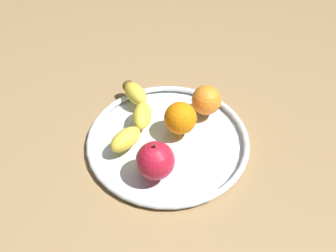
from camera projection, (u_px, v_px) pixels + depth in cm
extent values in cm
cube|color=#9B7B51|center=(168.00, 149.00, 74.83)|extent=(166.14, 166.14, 4.00)
cylinder|color=silver|center=(168.00, 142.00, 73.18)|extent=(30.84, 30.84, 0.60)
torus|color=silver|center=(168.00, 139.00, 72.54)|extent=(32.13, 32.13, 1.20)
ellipsoid|color=yellow|center=(126.00, 139.00, 69.09)|extent=(7.91, 6.29, 3.75)
ellipsoid|color=yellow|center=(142.00, 116.00, 73.58)|extent=(7.68, 5.30, 3.75)
ellipsoid|color=yellow|center=(135.00, 94.00, 78.33)|extent=(7.27, 7.81, 3.75)
ellipsoid|color=brown|center=(128.00, 86.00, 80.16)|extent=(3.30, 3.20, 2.63)
sphere|color=red|center=(155.00, 161.00, 63.48)|extent=(6.89, 6.89, 6.89)
cylinder|color=#593819|center=(155.00, 147.00, 60.87)|extent=(0.44, 0.44, 1.20)
sphere|color=orange|center=(206.00, 100.00, 75.06)|extent=(6.16, 6.16, 6.16)
sphere|color=orange|center=(180.00, 118.00, 71.16)|extent=(6.44, 6.44, 6.44)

